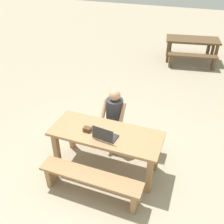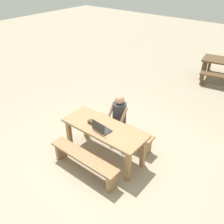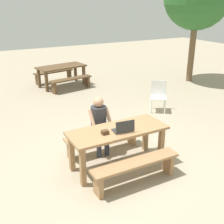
{
  "view_description": "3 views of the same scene",
  "coord_description": "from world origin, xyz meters",
  "px_view_note": "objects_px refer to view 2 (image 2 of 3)",
  "views": [
    {
      "loc": [
        1.22,
        -2.95,
        3.3
      ],
      "look_at": [
        0.01,
        0.25,
        1.03
      ],
      "focal_mm": 39.79,
      "sensor_mm": 36.0,
      "label": 1
    },
    {
      "loc": [
        2.7,
        -3.11,
        3.74
      ],
      "look_at": [
        0.01,
        0.25,
        1.03
      ],
      "focal_mm": 38.97,
      "sensor_mm": 36.0,
      "label": 2
    },
    {
      "loc": [
        -2.29,
        -4.06,
        2.98
      ],
      "look_at": [
        0.01,
        0.25,
        1.03
      ],
      "focal_mm": 44.85,
      "sensor_mm": 36.0,
      "label": 3
    }
  ],
  "objects_px": {
    "picnic_table_front": "(104,132)",
    "small_pouch": "(91,122)",
    "person_seated": "(118,116)",
    "laptop": "(101,129)"
  },
  "relations": [
    {
      "from": "picnic_table_front",
      "to": "laptop",
      "type": "relative_size",
      "value": 4.8
    },
    {
      "from": "small_pouch",
      "to": "laptop",
      "type": "bearing_deg",
      "value": -12.06
    },
    {
      "from": "picnic_table_front",
      "to": "laptop",
      "type": "distance_m",
      "value": 0.24
    },
    {
      "from": "picnic_table_front",
      "to": "small_pouch",
      "type": "height_order",
      "value": "small_pouch"
    },
    {
      "from": "laptop",
      "to": "small_pouch",
      "type": "distance_m",
      "value": 0.35
    },
    {
      "from": "small_pouch",
      "to": "person_seated",
      "type": "relative_size",
      "value": 0.1
    },
    {
      "from": "laptop",
      "to": "small_pouch",
      "type": "bearing_deg",
      "value": -5.61
    },
    {
      "from": "picnic_table_front",
      "to": "small_pouch",
      "type": "distance_m",
      "value": 0.35
    },
    {
      "from": "laptop",
      "to": "small_pouch",
      "type": "height_order",
      "value": "laptop"
    },
    {
      "from": "laptop",
      "to": "small_pouch",
      "type": "relative_size",
      "value": 3.1
    }
  ]
}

